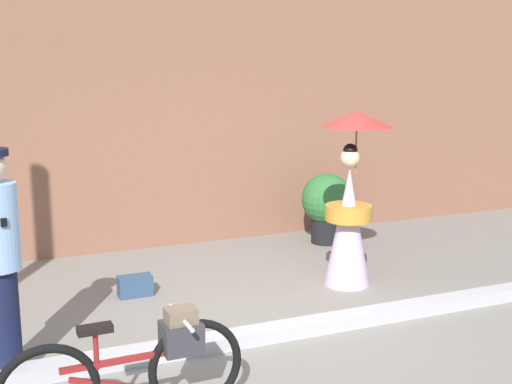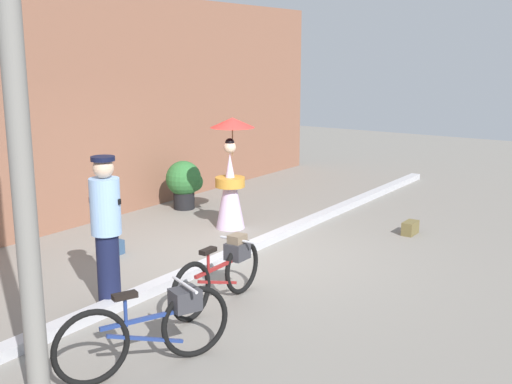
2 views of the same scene
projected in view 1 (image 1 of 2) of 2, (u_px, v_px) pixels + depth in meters
ground_plane at (287, 337)px, 5.85m from camera, size 30.00×30.00×0.00m
building_wall at (175, 91)px, 8.48m from camera, size 14.00×0.40×3.88m
sidewalk_curb at (287, 330)px, 5.83m from camera, size 14.00×0.20×0.12m
bicycle_near_officer at (138, 367)px, 4.39m from camera, size 1.63×0.48×0.76m
person_with_parasol at (350, 203)px, 7.01m from camera, size 0.72×0.72×1.83m
potted_plant_by_door at (329, 204)px, 8.67m from camera, size 0.67×0.66×0.90m
backpack_on_pavement at (135, 285)px, 6.81m from camera, size 0.34×0.18×0.21m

